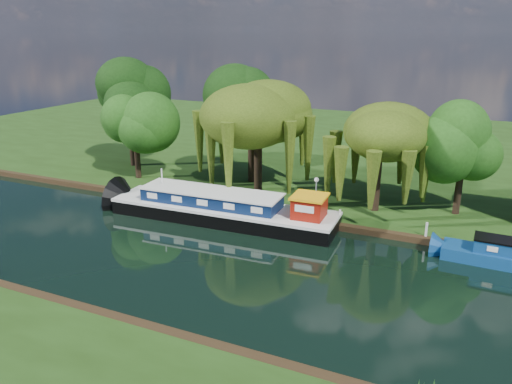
% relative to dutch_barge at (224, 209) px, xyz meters
% --- Properties ---
extents(ground, '(120.00, 120.00, 0.00)m').
position_rel_dutch_barge_xyz_m(ground, '(5.36, -6.39, -0.91)').
color(ground, black).
extents(far_bank, '(120.00, 52.00, 0.45)m').
position_rel_dutch_barge_xyz_m(far_bank, '(5.36, 27.61, -0.69)').
color(far_bank, '#1C370F').
rests_on(far_bank, ground).
extents(dutch_barge, '(17.61, 4.69, 3.68)m').
position_rel_dutch_barge_xyz_m(dutch_barge, '(0.00, 0.00, 0.00)').
color(dutch_barge, black).
rests_on(dutch_barge, ground).
extents(red_dinghy, '(3.42, 2.69, 0.64)m').
position_rel_dutch_barge_xyz_m(red_dinghy, '(-9.18, 0.20, -0.91)').
color(red_dinghy, maroon).
rests_on(red_dinghy, ground).
extents(white_cruiser, '(2.16, 1.89, 1.11)m').
position_rel_dutch_barge_xyz_m(white_cruiser, '(17.98, 0.44, -0.91)').
color(white_cruiser, silver).
rests_on(white_cruiser, ground).
extents(willow_left, '(7.42, 7.42, 8.90)m').
position_rel_dutch_barge_xyz_m(willow_left, '(-0.27, 6.78, 6.00)').
color(willow_left, black).
rests_on(willow_left, far_bank).
extents(willow_right, '(6.04, 6.04, 7.36)m').
position_rel_dutch_barge_xyz_m(willow_right, '(10.05, 5.87, 4.91)').
color(willow_right, black).
rests_on(willow_right, far_bank).
extents(tree_far_left, '(4.78, 4.78, 7.70)m').
position_rel_dutch_barge_xyz_m(tree_far_left, '(-12.14, 5.55, 4.82)').
color(tree_far_left, black).
rests_on(tree_far_left, far_bank).
extents(tree_far_back, '(5.79, 5.79, 9.73)m').
position_rel_dutch_barge_xyz_m(tree_far_back, '(-15.40, 9.10, 6.31)').
color(tree_far_back, black).
rests_on(tree_far_back, far_bank).
extents(tree_far_mid, '(5.86, 5.86, 9.60)m').
position_rel_dutch_barge_xyz_m(tree_far_mid, '(-1.86, 8.88, 6.14)').
color(tree_far_mid, black).
rests_on(tree_far_mid, far_bank).
extents(tree_far_right, '(4.50, 4.50, 7.36)m').
position_rel_dutch_barge_xyz_m(tree_far_right, '(15.90, 7.58, 4.61)').
color(tree_far_right, black).
rests_on(tree_far_right, far_bank).
extents(lamppost, '(0.36, 0.36, 2.56)m').
position_rel_dutch_barge_xyz_m(lamppost, '(5.86, 4.11, 1.51)').
color(lamppost, silver).
rests_on(lamppost, far_bank).
extents(mooring_posts, '(19.16, 0.16, 1.00)m').
position_rel_dutch_barge_xyz_m(mooring_posts, '(4.86, 2.01, 0.04)').
color(mooring_posts, silver).
rests_on(mooring_posts, far_bank).
extents(reeds_near, '(33.70, 1.50, 1.10)m').
position_rel_dutch_barge_xyz_m(reeds_near, '(12.24, -13.97, -0.36)').
color(reeds_near, '#1D4B14').
rests_on(reeds_near, ground).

